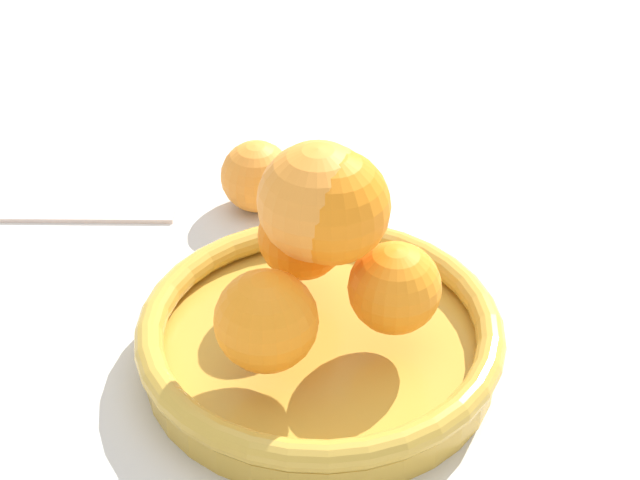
{
  "coord_description": "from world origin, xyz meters",
  "views": [
    {
      "loc": [
        -0.14,
        -0.58,
        0.54
      ],
      "look_at": [
        0.0,
        0.0,
        0.11
      ],
      "focal_mm": 60.0,
      "sensor_mm": 36.0,
      "label": 1
    }
  ],
  "objects": [
    {
      "name": "stray_orange",
      "position": [
        -0.01,
        0.22,
        0.03
      ],
      "size": [
        0.06,
        0.06,
        0.06
      ],
      "primitive_type": "sphere",
      "color": "orange",
      "rests_on": "ground_plane"
    },
    {
      "name": "ground_plane",
      "position": [
        0.0,
        0.0,
        0.0
      ],
      "size": [
        4.0,
        4.0,
        0.0
      ],
      "primitive_type": "plane",
      "color": "beige"
    },
    {
      "name": "fruit_bowl",
      "position": [
        0.0,
        0.0,
        0.02
      ],
      "size": [
        0.27,
        0.27,
        0.04
      ],
      "color": "gold",
      "rests_on": "ground_plane"
    },
    {
      "name": "napkin_folded",
      "position": [
        -0.14,
        0.31,
        0.0
      ],
      "size": [
        0.2,
        0.2,
        0.01
      ],
      "primitive_type": "cube",
      "rotation": [
        0.0,
        0.0,
        -0.25
      ],
      "color": "beige",
      "rests_on": "ground_plane"
    },
    {
      "name": "orange_pile",
      "position": [
        -0.0,
        0.0,
        0.11
      ],
      "size": [
        0.16,
        0.16,
        0.14
      ],
      "color": "orange",
      "rests_on": "fruit_bowl"
    }
  ]
}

